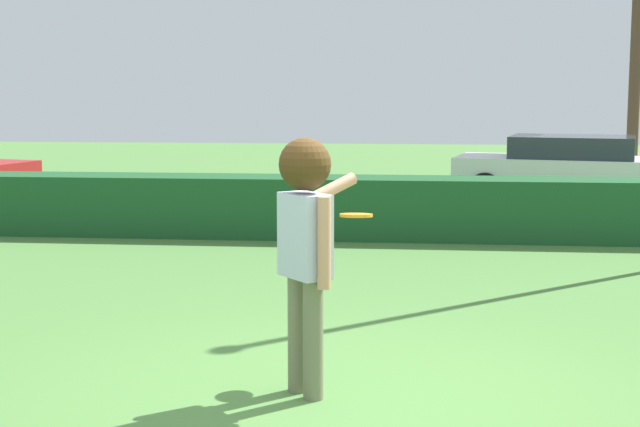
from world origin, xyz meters
TOP-DOWN VIEW (x-y plane):
  - ground_plane at (0.00, 0.00)m, footprint 60.00×60.00m
  - person at (-0.27, 0.09)m, footprint 0.54×0.81m
  - frisbee at (0.04, 0.72)m, footprint 0.25×0.25m
  - hedge_row at (0.00, 7.17)m, footprint 21.77×0.90m
  - parked_car_white at (3.33, 11.65)m, footprint 4.47×2.58m

SIDE VIEW (x-z plane):
  - ground_plane at x=0.00m, z-range 0.00..0.00m
  - hedge_row at x=0.00m, z-range 0.00..0.87m
  - parked_car_white at x=3.33m, z-range 0.06..1.31m
  - person at x=-0.27m, z-range 0.27..2.07m
  - frisbee at x=0.04m, z-range 1.17..1.21m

